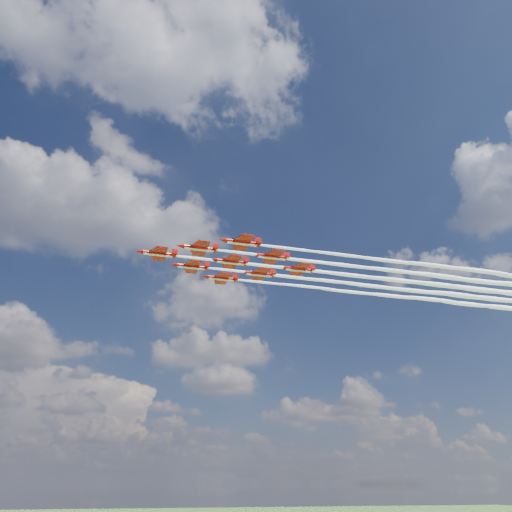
% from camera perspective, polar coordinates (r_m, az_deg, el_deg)
% --- Properties ---
extents(jet_lead, '(126.06, 9.83, 2.82)m').
position_cam_1_polar(jet_lead, '(152.83, 11.55, -2.24)').
color(jet_lead, '#A50C09').
extents(jet_row2_port, '(126.06, 9.83, 2.82)m').
position_cam_1_polar(jet_row2_port, '(152.47, 16.00, -1.71)').
color(jet_row2_port, '#A50C09').
extents(jet_row2_starb, '(126.06, 9.83, 2.82)m').
position_cam_1_polar(jet_row2_starb, '(162.62, 13.75, -3.41)').
color(jet_row2_starb, '#A50C09').
extents(jet_row3_port, '(126.06, 9.83, 2.82)m').
position_cam_1_polar(jet_row3_port, '(153.04, 20.45, -1.17)').
color(jet_row3_port, '#A50C09').
extents(jet_row3_centre, '(126.06, 9.83, 2.82)m').
position_cam_1_polar(jet_row3_centre, '(162.66, 17.93, -2.91)').
color(jet_row3_centre, '#A50C09').
extents(jet_row3_starb, '(126.06, 9.83, 2.82)m').
position_cam_1_polar(jet_row3_starb, '(172.69, 15.70, -4.44)').
color(jet_row3_starb, '#A50C09').
extents(jet_row4_port, '(126.06, 9.83, 2.82)m').
position_cam_1_polar(jet_row4_port, '(163.57, 22.09, -2.39)').
color(jet_row4_port, '#A50C09').
extents(jet_row4_starb, '(126.06, 9.83, 2.82)m').
position_cam_1_polar(jet_row4_starb, '(173.08, 19.64, -3.96)').
color(jet_row4_starb, '#A50C09').
extents(jet_tail, '(126.06, 9.83, 2.82)m').
position_cam_1_polar(jet_tail, '(174.29, 23.54, -3.46)').
color(jet_tail, '#A50C09').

